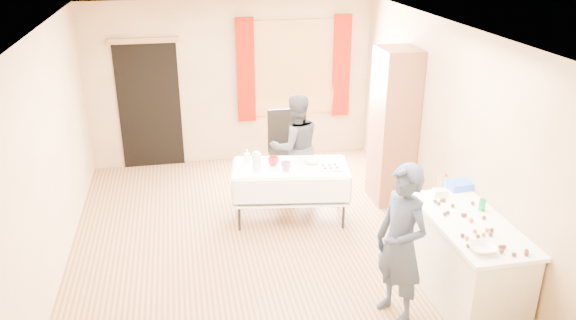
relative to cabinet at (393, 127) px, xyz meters
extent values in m
cube|color=#9E7047|center=(-1.99, -0.83, -1.08)|extent=(4.50, 5.50, 0.02)
cube|color=white|center=(-1.99, -0.83, 1.54)|extent=(4.50, 5.50, 0.02)
cube|color=tan|center=(-1.99, 1.93, 0.23)|extent=(4.50, 0.02, 2.60)
cube|color=tan|center=(-1.99, -3.59, 0.23)|extent=(4.50, 0.02, 2.60)
cube|color=tan|center=(-4.25, -0.83, 0.23)|extent=(0.02, 5.50, 2.60)
cube|color=tan|center=(0.27, -0.83, 0.23)|extent=(0.02, 5.50, 2.60)
cube|color=olive|center=(-0.99, 1.89, 0.43)|extent=(1.32, 0.06, 1.52)
cube|color=white|center=(-0.99, 1.87, 0.43)|extent=(1.20, 0.02, 1.40)
cube|color=#8B0D00|center=(-1.77, 1.84, 0.43)|extent=(0.28, 0.06, 1.65)
cube|color=#8B0D00|center=(-0.21, 1.84, 0.43)|extent=(0.28, 0.06, 1.65)
cube|color=black|center=(-3.29, 1.90, -0.07)|extent=(0.95, 0.04, 2.00)
cube|color=olive|center=(-3.29, 1.87, 0.95)|extent=(1.05, 0.06, 0.08)
cube|color=brown|center=(0.00, 0.00, 0.00)|extent=(0.50, 0.60, 2.14)
cube|color=beige|center=(-0.10, -2.38, -0.64)|extent=(0.66, 1.45, 0.86)
cube|color=white|center=(-0.10, -2.38, -0.18)|extent=(0.71, 1.50, 0.04)
cube|color=white|center=(-1.49, -0.31, -0.34)|extent=(1.54, 0.93, 0.04)
cube|color=black|center=(-1.35, 0.75, -0.58)|extent=(0.46, 0.46, 0.07)
cube|color=black|center=(-1.35, 0.96, -0.28)|extent=(0.46, 0.04, 0.66)
imported|color=#222D43|center=(-0.87, -2.49, -0.27)|extent=(0.85, 0.78, 1.61)
imported|color=black|center=(-1.29, 0.33, -0.32)|extent=(0.87, 0.75, 1.51)
cylinder|color=#0A8C36|center=(0.11, -2.19, -0.10)|extent=(0.08, 0.08, 0.12)
imported|color=white|center=(-0.28, -2.90, -0.13)|extent=(0.31, 0.31, 0.06)
cube|color=white|center=(-0.16, -1.80, -0.12)|extent=(0.16, 0.12, 0.08)
cube|color=blue|center=(0.15, -1.66, -0.12)|extent=(0.31, 0.22, 0.08)
cylinder|color=silver|center=(-1.93, -0.35, -0.21)|extent=(0.12, 0.12, 0.22)
imported|color=red|center=(-1.70, -0.23, -0.27)|extent=(0.21, 0.21, 0.11)
imported|color=red|center=(-1.58, -0.45, -0.26)|extent=(0.15, 0.15, 0.12)
imported|color=white|center=(-1.20, -0.28, -0.29)|extent=(0.33, 0.33, 0.06)
cube|color=white|center=(-1.01, -0.50, -0.31)|extent=(0.31, 0.24, 0.02)
imported|color=white|center=(-2.01, -0.05, -0.24)|extent=(0.08, 0.09, 0.16)
sphere|color=#3F2314|center=(-0.32, -2.70, -0.14)|extent=(0.04, 0.04, 0.04)
sphere|color=#391F14|center=(-0.27, -2.00, -0.14)|extent=(0.04, 0.04, 0.04)
sphere|color=#391F14|center=(-0.10, -2.90, -0.14)|extent=(0.04, 0.04, 0.04)
sphere|color=#391F14|center=(-0.31, -2.22, -0.14)|extent=(0.04, 0.04, 0.04)
sphere|color=#391F14|center=(-0.20, -2.69, -0.14)|extent=(0.04, 0.04, 0.04)
sphere|color=#391F14|center=(-0.12, -2.28, -0.14)|extent=(0.04, 0.04, 0.04)
sphere|color=#3F2314|center=(-0.06, -2.60, -0.14)|extent=(0.04, 0.04, 0.04)
sphere|color=#391F14|center=(-0.15, -2.07, -0.14)|extent=(0.04, 0.04, 0.04)
sphere|color=#391F14|center=(0.08, -2.06, -0.14)|extent=(0.04, 0.04, 0.04)
sphere|color=#391F14|center=(-0.01, -2.61, -0.14)|extent=(0.04, 0.04, 0.04)
sphere|color=#391F14|center=(-0.28, -1.94, -0.14)|extent=(0.04, 0.04, 0.04)
sphere|color=#391F14|center=(-0.34, -2.65, -0.14)|extent=(0.04, 0.04, 0.04)
sphere|color=#3F2314|center=(-0.19, -2.60, -0.14)|extent=(0.04, 0.04, 0.04)
sphere|color=#391F14|center=(-0.14, -2.28, -0.14)|extent=(0.04, 0.04, 0.04)
sphere|color=#391F14|center=(-0.26, -2.20, -0.14)|extent=(0.04, 0.04, 0.04)
sphere|color=#391F14|center=(0.09, -3.01, -0.14)|extent=(0.04, 0.04, 0.04)
sphere|color=#391F14|center=(0.12, -2.21, -0.14)|extent=(0.04, 0.04, 0.04)
sphere|color=#391F14|center=(-0.13, -2.97, -0.14)|extent=(0.04, 0.04, 0.04)
sphere|color=#3F2314|center=(-0.14, -2.67, -0.14)|extent=(0.04, 0.04, 0.04)
sphere|color=#391F14|center=(-0.18, -1.94, -0.14)|extent=(0.04, 0.04, 0.04)
sphere|color=#391F14|center=(-0.07, -2.91, -0.14)|extent=(0.04, 0.04, 0.04)
sphere|color=#391F14|center=(0.04, -2.37, -0.14)|extent=(0.04, 0.04, 0.04)
sphere|color=#391F14|center=(-0.11, -2.39, -0.14)|extent=(0.04, 0.04, 0.04)
sphere|color=#391F14|center=(0.06, -3.05, -0.14)|extent=(0.04, 0.04, 0.04)
sphere|color=#3F2314|center=(-0.12, -2.40, -0.14)|extent=(0.04, 0.04, 0.04)
sphere|color=#391F14|center=(-0.20, -1.94, -0.14)|extent=(0.04, 0.04, 0.04)
sphere|color=#391F14|center=(-0.05, -3.04, -0.14)|extent=(0.04, 0.04, 0.04)
sphere|color=#391F14|center=(-0.07, -2.68, -0.14)|extent=(0.04, 0.04, 0.04)
sphere|color=#391F14|center=(-0.37, -2.83, -0.14)|extent=(0.04, 0.04, 0.04)
camera|label=1|loc=(-2.81, -6.78, 2.49)|focal=35.00mm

